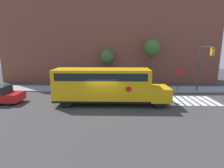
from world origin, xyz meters
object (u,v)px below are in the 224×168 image
Objects in this scene: school_bus at (106,84)px; tree_near_sidewalk at (107,58)px; tree_far_sidewalk at (152,49)px; traffic_light at (203,62)px; stop_sign at (178,77)px.

school_bus is 9.71m from tree_near_sidewalk.
tree_far_sidewalk is (5.66, 8.65, 3.14)m from school_bus.
tree_near_sidewalk is at bearing 153.73° from traffic_light.
traffic_light is at bearing 21.89° from school_bus.
traffic_light reaches higher than tree_near_sidewalk.
tree_far_sidewalk is (-4.76, 4.46, 1.44)m from traffic_light.
tree_far_sidewalk reaches higher than tree_near_sidewalk.
school_bus is at bearing -158.11° from traffic_light.
school_bus is 2.09× the size of tree_near_sidewalk.
stop_sign is (8.08, 4.83, -0.07)m from school_bus.
traffic_light is at bearing -43.12° from tree_far_sidewalk.
tree_near_sidewalk is at bearing 92.26° from school_bus.
tree_far_sidewalk is at bearing 56.78° from school_bus.
tree_far_sidewalk is at bearing 122.38° from stop_sign.
stop_sign is at bearing -29.00° from tree_near_sidewalk.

